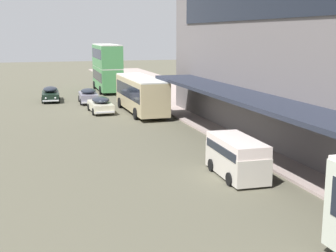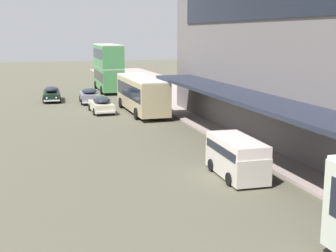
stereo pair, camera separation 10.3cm
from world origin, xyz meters
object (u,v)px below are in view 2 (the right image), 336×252
Objects in this scene: sedan_second_mid at (101,105)px; vw_van at (236,155)px; sedan_trailing_near at (89,96)px; sedan_lead_near at (52,94)px; fire_hydrant at (329,185)px; transit_bus_kerbside_far at (108,66)px; transit_bus_kerbside_front at (142,93)px.

vw_van is (3.48, -21.26, 0.37)m from sedan_second_mid.
sedan_lead_near is (-3.65, 2.71, -0.01)m from sedan_trailing_near.
vw_van is at bearing 125.13° from fire_hydrant.
transit_bus_kerbside_far is 10.38m from sedan_trailing_near.
sedan_lead_near is at bearing 106.58° from fire_hydrant.
fire_hydrant is (2.73, -3.88, -0.60)m from vw_van.
sedan_lead_near is at bearing 103.79° from vw_van.
transit_bus_kerbside_front reaches higher than sedan_trailing_near.
transit_bus_kerbside_front is 2.05× the size of sedan_lead_near.
vw_van is at bearing -76.21° from sedan_lead_near.
transit_bus_kerbside_front is 12.65m from sedan_lead_near.
sedan_second_mid is at bearing -87.40° from sedan_trailing_near.
sedan_trailing_near is 4.54m from sedan_lead_near.
sedan_trailing_near is at bearing -36.56° from sedan_lead_near.
transit_bus_kerbside_far is 10.18m from sedan_lead_near.
fire_hydrant is (2.74, -23.84, -1.36)m from transit_bus_kerbside_front.
sedan_second_mid is (3.93, -8.91, -0.03)m from sedan_lead_near.
sedan_trailing_near reaches higher than sedan_lead_near.
transit_bus_kerbside_front is at bearing -89.50° from transit_bus_kerbside_far.
vw_van is 6.58× the size of fire_hydrant.
sedan_lead_near reaches higher than sedan_second_mid.
sedan_second_mid is at bearing 103.87° from fire_hydrant.
fire_hydrant is (6.49, -31.34, -0.28)m from sedan_trailing_near.
sedan_trailing_near is at bearing 116.52° from transit_bus_kerbside_front.
transit_bus_kerbside_far is 40.98m from fire_hydrant.
transit_bus_kerbside_far reaches higher than vw_van.
sedan_lead_near is 35.53m from fire_hydrant.
transit_bus_kerbside_far reaches higher than transit_bus_kerbside_front.
sedan_lead_near is at bearing -137.04° from transit_bus_kerbside_far.
sedan_trailing_near is 6.21m from sedan_second_mid.
transit_bus_kerbside_far reaches higher than sedan_lead_near.
transit_bus_kerbside_front is 8.46m from sedan_trailing_near.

